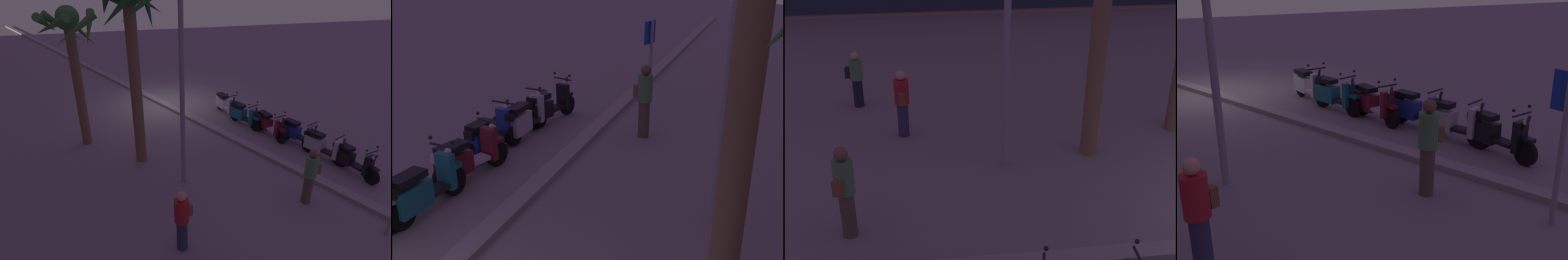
{
  "view_description": "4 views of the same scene",
  "coord_description": "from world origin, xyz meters",
  "views": [
    {
      "loc": [
        -12.51,
        8.65,
        6.07
      ],
      "look_at": [
        -5.08,
        2.38,
        1.24
      ],
      "focal_mm": 30.33,
      "sensor_mm": 36.0,
      "label": 1
    },
    {
      "loc": [
        1.26,
        3.9,
        4.15
      ],
      "look_at": [
        -5.46,
        1.24,
        1.33
      ],
      "focal_mm": 42.8,
      "sensor_mm": 36.0,
      "label": 2
    },
    {
      "loc": [
        -7.45,
        -6.38,
        5.75
      ],
      "look_at": [
        -6.24,
        3.15,
        1.0
      ],
      "focal_mm": 48.8,
      "sensor_mm": 36.0,
      "label": 3
    },
    {
      "loc": [
        -12.99,
        7.77,
        3.9
      ],
      "look_at": [
        -7.32,
        1.13,
        0.8
      ],
      "focal_mm": 44.47,
      "sensor_mm": 36.0,
      "label": 4
    }
  ],
  "objects": [
    {
      "name": "scooter_maroon_far_back",
      "position": [
        -5.35,
        -1.2,
        0.45
      ],
      "size": [
        1.76,
        0.74,
        1.17
      ],
      "color": "black",
      "rests_on": "ground"
    },
    {
      "name": "crossing_sign",
      "position": [
        -10.82,
        0.91,
        1.5
      ],
      "size": [
        0.59,
        0.18,
        2.4
      ],
      "color": "#939399",
      "rests_on": "ground"
    },
    {
      "name": "pedestrian_strolling_near_curb",
      "position": [
        -8.75,
        1.34,
        0.92
      ],
      "size": [
        0.34,
        0.46,
        1.73
      ],
      "color": "brown",
      "rests_on": "ground"
    },
    {
      "name": "scooter_silver_last_in_row",
      "position": [
        -7.64,
        -1.2,
        0.46
      ],
      "size": [
        1.77,
        0.56,
        1.04
      ],
      "color": "black",
      "rests_on": "ground"
    },
    {
      "name": "scooter_teal_tail_end",
      "position": [
        -4.03,
        -1.12,
        0.46
      ],
      "size": [
        1.75,
        0.56,
        1.17
      ],
      "color": "black",
      "rests_on": "ground"
    },
    {
      "name": "scooter_blue_mid_front",
      "position": [
        -6.5,
        -1.44,
        0.45
      ],
      "size": [
        1.75,
        0.56,
        1.04
      ],
      "color": "black",
      "rests_on": "ground"
    },
    {
      "name": "scooter_black_gap_after_mid",
      "position": [
        -8.74,
        -1.15,
        0.45
      ],
      "size": [
        1.82,
        0.73,
        1.17
      ],
      "color": "black",
      "rests_on": "ground"
    }
  ]
}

